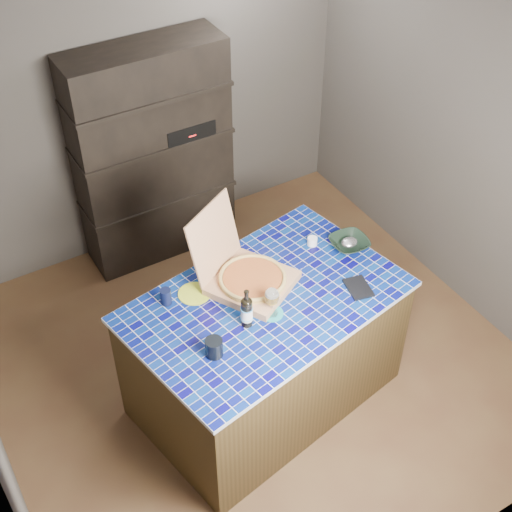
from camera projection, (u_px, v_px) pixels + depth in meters
room at (253, 228)px, 4.31m from camera, size 3.50×3.50×3.50m
shelving_unit at (154, 155)px, 5.52m from camera, size 1.20×0.41×1.80m
kitchen_island at (265, 349)px, 4.62m from camera, size 1.84×1.35×0.92m
pizza_box at (248, 276)px, 4.37m from camera, size 0.66×0.70×0.49m
mead_bottle at (247, 312)px, 4.10m from camera, size 0.07×0.07×0.27m
teal_trivet at (271, 313)px, 4.23m from camera, size 0.14×0.14×0.01m
wine_glass at (272, 297)px, 4.14m from camera, size 0.09×0.09×0.20m
tumbler at (214, 347)px, 3.96m from camera, size 0.10×0.10×0.11m
dvd_case at (358, 288)px, 4.39m from camera, size 0.17×0.21×0.02m
bowl at (349, 243)px, 4.67m from camera, size 0.27×0.27×0.06m
foil_contents at (349, 242)px, 4.66m from camera, size 0.12×0.10×0.05m
white_jar at (312, 241)px, 4.69m from camera, size 0.07×0.07×0.06m
navy_cup at (166, 297)px, 4.26m from camera, size 0.07×0.07×0.11m
green_trivet at (195, 294)px, 4.36m from camera, size 0.20×0.20×0.01m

